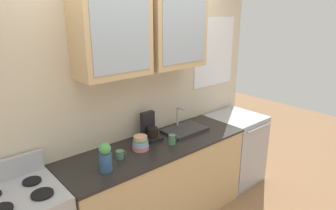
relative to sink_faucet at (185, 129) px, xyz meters
name	(u,v)px	position (x,y,z in m)	size (l,w,h in m)	color
back_wall_unit	(137,76)	(-0.47, 0.24, 0.64)	(3.46, 0.45, 2.76)	beige
counter	(157,184)	(-0.48, -0.08, -0.48)	(2.04, 0.68, 0.91)	tan
sink_faucet	(185,129)	(0.00, 0.00, 0.00)	(0.49, 0.32, 0.26)	#2D2D30
bowl_stack	(141,143)	(-0.66, -0.06, 0.05)	(0.16, 0.16, 0.14)	#D87F84
vase	(105,157)	(-1.13, -0.20, 0.11)	(0.11, 0.11, 0.26)	#33598C
cup_near_sink	(172,139)	(-0.34, -0.17, 0.03)	(0.11, 0.07, 0.10)	#4C7F59
cup_near_bowls	(120,155)	(-0.92, -0.09, 0.02)	(0.10, 0.07, 0.08)	#4C7F59
dishwasher	(235,148)	(0.86, -0.09, -0.48)	(0.62, 0.66, 0.91)	#ADAFB5
coffee_maker	(150,129)	(-0.43, 0.09, 0.09)	(0.17, 0.20, 0.29)	black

